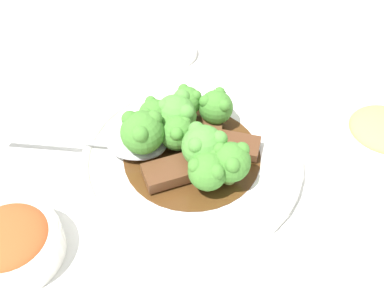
# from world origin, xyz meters

# --- Properties ---
(ground_plane) EXTENTS (4.00, 4.00, 0.00)m
(ground_plane) POSITION_xyz_m (0.00, 0.00, 0.00)
(ground_plane) COLOR white
(main_plate) EXTENTS (0.26, 0.26, 0.02)m
(main_plate) POSITION_xyz_m (0.00, 0.00, 0.01)
(main_plate) COLOR white
(main_plate) RESTS_ON ground_plane
(beef_strip_0) EXTENTS (0.07, 0.07, 0.01)m
(beef_strip_0) POSITION_xyz_m (0.03, 0.01, 0.02)
(beef_strip_0) COLOR brown
(beef_strip_0) RESTS_ON main_plate
(beef_strip_1) EXTENTS (0.08, 0.05, 0.01)m
(beef_strip_1) POSITION_xyz_m (-0.03, -0.02, 0.03)
(beef_strip_1) COLOR #56331E
(beef_strip_1) RESTS_ON main_plate
(beef_strip_2) EXTENTS (0.07, 0.07, 0.01)m
(beef_strip_2) POSITION_xyz_m (0.05, -0.02, 0.02)
(beef_strip_2) COLOR #56331E
(beef_strip_2) RESTS_ON main_plate
(broccoli_floret_0) EXTENTS (0.05, 0.05, 0.06)m
(broccoli_floret_0) POSITION_xyz_m (-0.05, 0.03, 0.05)
(broccoli_floret_0) COLOR #8EB756
(broccoli_floret_0) RESTS_ON main_plate
(broccoli_floret_1) EXTENTS (0.04, 0.04, 0.05)m
(broccoli_floret_1) POSITION_xyz_m (-0.01, -0.05, 0.05)
(broccoli_floret_1) COLOR #7FA84C
(broccoli_floret_1) RESTS_ON main_plate
(broccoli_floret_2) EXTENTS (0.05, 0.05, 0.06)m
(broccoli_floret_2) POSITION_xyz_m (0.00, -0.02, 0.05)
(broccoli_floret_2) COLOR #7FA84C
(broccoli_floret_2) RESTS_ON main_plate
(broccoli_floret_3) EXTENTS (0.04, 0.04, 0.05)m
(broccoli_floret_3) POSITION_xyz_m (-0.01, 0.02, 0.04)
(broccoli_floret_3) COLOR #8EB756
(broccoli_floret_3) RESTS_ON main_plate
(broccoli_floret_4) EXTENTS (0.04, 0.04, 0.05)m
(broccoli_floret_4) POSITION_xyz_m (0.05, 0.03, 0.05)
(broccoli_floret_4) COLOR #8EB756
(broccoli_floret_4) RESTS_ON main_plate
(broccoli_floret_5) EXTENTS (0.04, 0.04, 0.05)m
(broccoli_floret_5) POSITION_xyz_m (-0.02, 0.05, 0.05)
(broccoli_floret_5) COLOR #7FA84C
(broccoli_floret_5) RESTS_ON main_plate
(broccoli_floret_6) EXTENTS (0.04, 0.04, 0.05)m
(broccoli_floret_6) POSITION_xyz_m (0.01, -0.06, 0.05)
(broccoli_floret_6) COLOR #7FA84C
(broccoli_floret_6) RESTS_ON main_plate
(broccoli_floret_7) EXTENTS (0.05, 0.05, 0.05)m
(broccoli_floret_7) POSITION_xyz_m (0.00, 0.04, 0.05)
(broccoli_floret_7) COLOR #8EB756
(broccoli_floret_7) RESTS_ON main_plate
(broccoli_floret_8) EXTENTS (0.04, 0.04, 0.05)m
(broccoli_floret_8) POSITION_xyz_m (0.02, 0.05, 0.05)
(broccoli_floret_8) COLOR #8EB756
(broccoli_floret_8) RESTS_ON main_plate
(serving_spoon) EXTENTS (0.19, 0.15, 0.01)m
(serving_spoon) POSITION_xyz_m (-0.06, 0.05, 0.03)
(serving_spoon) COLOR #B7B7BC
(serving_spoon) RESTS_ON main_plate
(side_bowl_kimchi) EXTENTS (0.10, 0.10, 0.04)m
(side_bowl_kimchi) POSITION_xyz_m (-0.22, -0.02, 0.02)
(side_bowl_kimchi) COLOR white
(side_bowl_kimchi) RESTS_ON ground_plane
(side_bowl_appetizer) EXTENTS (0.10, 0.10, 0.05)m
(side_bowl_appetizer) POSITION_xyz_m (0.20, -0.10, 0.03)
(side_bowl_appetizer) COLOR white
(side_bowl_appetizer) RESTS_ON ground_plane
(sauce_dish) EXTENTS (0.08, 0.08, 0.01)m
(sauce_dish) POSITION_xyz_m (0.09, 0.21, 0.01)
(sauce_dish) COLOR white
(sauce_dish) RESTS_ON ground_plane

